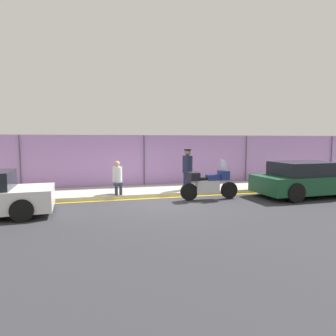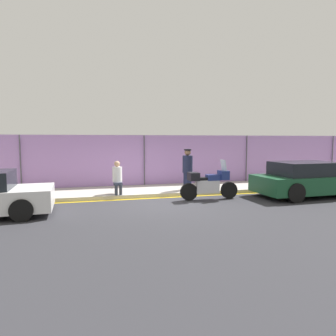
{
  "view_description": "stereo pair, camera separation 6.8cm",
  "coord_description": "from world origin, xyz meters",
  "px_view_note": "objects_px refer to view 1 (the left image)",
  "views": [
    {
      "loc": [
        -2.55,
        -10.34,
        2.26
      ],
      "look_at": [
        0.7,
        1.79,
        1.09
      ],
      "focal_mm": 32.0,
      "sensor_mm": 36.0,
      "label": 1
    },
    {
      "loc": [
        -2.49,
        -10.36,
        2.26
      ],
      "look_at": [
        0.7,
        1.79,
        1.09
      ],
      "focal_mm": 32.0,
      "sensor_mm": 36.0,
      "label": 2
    }
  ],
  "objects_px": {
    "person_seated_on_curb": "(117,176)",
    "parked_car_far_background": "(307,180)",
    "officer_standing": "(188,169)",
    "motorcycle": "(209,184)"
  },
  "relations": [
    {
      "from": "officer_standing",
      "to": "person_seated_on_curb",
      "type": "bearing_deg",
      "value": -175.78
    },
    {
      "from": "person_seated_on_curb",
      "to": "parked_car_far_background",
      "type": "xyz_separation_m",
      "value": [
        7.38,
        -1.74,
        -0.18
      ]
    },
    {
      "from": "officer_standing",
      "to": "person_seated_on_curb",
      "type": "relative_size",
      "value": 1.34
    },
    {
      "from": "officer_standing",
      "to": "person_seated_on_curb",
      "type": "height_order",
      "value": "officer_standing"
    },
    {
      "from": "motorcycle",
      "to": "officer_standing",
      "type": "height_order",
      "value": "officer_standing"
    },
    {
      "from": "officer_standing",
      "to": "parked_car_far_background",
      "type": "relative_size",
      "value": 0.4
    },
    {
      "from": "motorcycle",
      "to": "person_seated_on_curb",
      "type": "bearing_deg",
      "value": 159.47
    },
    {
      "from": "motorcycle",
      "to": "officer_standing",
      "type": "distance_m",
      "value": 1.64
    },
    {
      "from": "motorcycle",
      "to": "person_seated_on_curb",
      "type": "xyz_separation_m",
      "value": [
        -3.32,
        1.33,
        0.25
      ]
    },
    {
      "from": "person_seated_on_curb",
      "to": "parked_car_far_background",
      "type": "height_order",
      "value": "person_seated_on_curb"
    }
  ]
}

